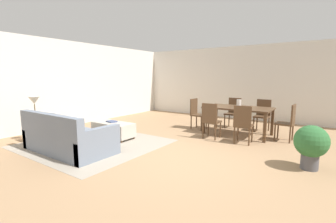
# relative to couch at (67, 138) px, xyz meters

# --- Properties ---
(ground_plane) EXTENTS (10.80, 10.80, 0.00)m
(ground_plane) POSITION_rel_couch_xyz_m (2.07, 1.07, -0.29)
(ground_plane) COLOR #9E7A56
(wall_back) EXTENTS (9.00, 0.12, 2.70)m
(wall_back) POSITION_rel_couch_xyz_m (2.07, 6.07, 1.06)
(wall_back) COLOR silver
(wall_back) RESTS_ON ground_plane
(wall_left) EXTENTS (0.12, 11.00, 2.70)m
(wall_left) POSITION_rel_couch_xyz_m (-2.43, 1.57, 1.06)
(wall_left) COLOR silver
(wall_left) RESTS_ON ground_plane
(area_rug) EXTENTS (3.00, 2.80, 0.01)m
(area_rug) POSITION_rel_couch_xyz_m (-0.03, 0.69, -0.28)
(area_rug) COLOR gray
(area_rug) RESTS_ON ground_plane
(couch) EXTENTS (2.04, 0.99, 0.86)m
(couch) POSITION_rel_couch_xyz_m (0.00, 0.00, 0.00)
(couch) COLOR slate
(couch) RESTS_ON ground_plane
(ottoman_table) EXTENTS (1.13, 0.52, 0.41)m
(ottoman_table) POSITION_rel_couch_xyz_m (-0.05, 1.33, -0.05)
(ottoman_table) COLOR #B7AD9E
(ottoman_table) RESTS_ON ground_plane
(side_table) EXTENTS (0.40, 0.40, 0.59)m
(side_table) POSITION_rel_couch_xyz_m (-1.32, 0.01, 0.18)
(side_table) COLOR olive
(side_table) RESTS_ON ground_plane
(table_lamp) EXTENTS (0.26, 0.26, 0.53)m
(table_lamp) POSITION_rel_couch_xyz_m (-1.32, 0.01, 0.71)
(table_lamp) COLOR brown
(table_lamp) RESTS_ON side_table
(dining_table) EXTENTS (1.74, 0.98, 0.76)m
(dining_table) POSITION_rel_couch_xyz_m (2.47, 3.54, 0.39)
(dining_table) COLOR #513823
(dining_table) RESTS_ON ground_plane
(dining_chair_near_left) EXTENTS (0.41, 0.41, 0.92)m
(dining_chair_near_left) POSITION_rel_couch_xyz_m (2.06, 2.70, 0.23)
(dining_chair_near_left) COLOR #513823
(dining_chair_near_left) RESTS_ON ground_plane
(dining_chair_near_right) EXTENTS (0.43, 0.43, 0.92)m
(dining_chair_near_right) POSITION_rel_couch_xyz_m (2.88, 2.69, 0.23)
(dining_chair_near_right) COLOR #513823
(dining_chair_near_right) RESTS_ON ground_plane
(dining_chair_far_left) EXTENTS (0.42, 0.42, 0.92)m
(dining_chair_far_left) POSITION_rel_couch_xyz_m (2.05, 4.41, 0.23)
(dining_chair_far_left) COLOR #513823
(dining_chair_far_left) RESTS_ON ground_plane
(dining_chair_far_right) EXTENTS (0.41, 0.41, 0.92)m
(dining_chair_far_right) POSITION_rel_couch_xyz_m (2.92, 4.41, 0.23)
(dining_chair_far_right) COLOR #513823
(dining_chair_far_right) RESTS_ON ground_plane
(dining_chair_head_east) EXTENTS (0.41, 0.41, 0.92)m
(dining_chair_head_east) POSITION_rel_couch_xyz_m (3.72, 3.55, 0.23)
(dining_chair_head_east) COLOR #513823
(dining_chair_head_east) RESTS_ON ground_plane
(dining_chair_head_west) EXTENTS (0.40, 0.40, 0.92)m
(dining_chair_head_west) POSITION_rel_couch_xyz_m (1.20, 3.54, 0.23)
(dining_chair_head_west) COLOR #513823
(dining_chair_head_west) RESTS_ON ground_plane
(vase_centerpiece) EXTENTS (0.12, 0.12, 0.21)m
(vase_centerpiece) POSITION_rel_couch_xyz_m (2.50, 3.52, 0.58)
(vase_centerpiece) COLOR silver
(vase_centerpiece) RESTS_ON dining_table
(book_on_ottoman) EXTENTS (0.29, 0.24, 0.03)m
(book_on_ottoman) POSITION_rel_couch_xyz_m (-0.13, 1.36, 0.14)
(book_on_ottoman) COLOR #3F4C72
(book_on_ottoman) RESTS_ON ottoman_table
(potted_plant) EXTENTS (0.55, 0.55, 0.77)m
(potted_plant) POSITION_rel_couch_xyz_m (4.32, 1.81, 0.17)
(potted_plant) COLOR #4C4C51
(potted_plant) RESTS_ON ground_plane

